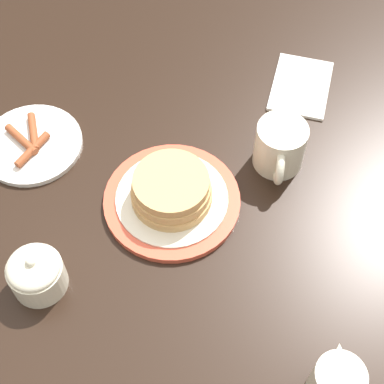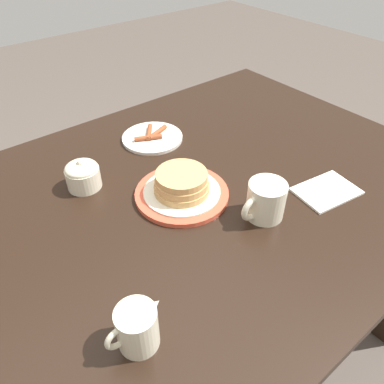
{
  "view_description": "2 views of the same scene",
  "coord_description": "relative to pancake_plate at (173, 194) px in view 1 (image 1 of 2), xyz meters",
  "views": [
    {
      "loc": [
        0.53,
        0.09,
        1.62
      ],
      "look_at": [
        0.0,
        0.03,
        0.8
      ],
      "focal_mm": 55.0,
      "sensor_mm": 36.0,
      "label": 1
    },
    {
      "loc": [
        0.43,
        0.57,
        1.37
      ],
      "look_at": [
        0.0,
        0.03,
        0.8
      ],
      "focal_mm": 35.0,
      "sensor_mm": 36.0,
      "label": 2
    }
  ],
  "objects": [
    {
      "name": "side_plate_bacon",
      "position": [
        -0.09,
        -0.27,
        -0.02
      ],
      "size": [
        0.18,
        0.18,
        0.02
      ],
      "color": "silver",
      "rests_on": "dining_table"
    },
    {
      "name": "coffee_mug",
      "position": [
        -0.1,
        0.17,
        0.02
      ],
      "size": [
        0.12,
        0.09,
        0.09
      ],
      "color": "beige",
      "rests_on": "dining_table"
    },
    {
      "name": "ground_plane",
      "position": [
        -0.01,
        -0.0,
        -0.8
      ],
      "size": [
        8.0,
        8.0,
        0.0
      ],
      "primitive_type": "plane",
      "color": "#51473F"
    },
    {
      "name": "pancake_plate",
      "position": [
        0.0,
        0.0,
        0.0
      ],
      "size": [
        0.23,
        0.23,
        0.07
      ],
      "color": "#DB5138",
      "rests_on": "dining_table"
    },
    {
      "name": "dining_table",
      "position": [
        -0.01,
        -0.0,
        -0.14
      ],
      "size": [
        1.42,
        0.98,
        0.77
      ],
      "color": "black",
      "rests_on": "ground_plane"
    },
    {
      "name": "creamer_pitcher",
      "position": [
        0.29,
        0.26,
        0.02
      ],
      "size": [
        0.11,
        0.07,
        0.09
      ],
      "color": "beige",
      "rests_on": "dining_table"
    },
    {
      "name": "sugar_bowl",
      "position": [
        0.17,
        -0.19,
        0.01
      ],
      "size": [
        0.09,
        0.09,
        0.08
      ],
      "color": "beige",
      "rests_on": "dining_table"
    },
    {
      "name": "napkin",
      "position": [
        -0.29,
        0.21,
        -0.02
      ],
      "size": [
        0.17,
        0.13,
        0.01
      ],
      "color": "silver",
      "rests_on": "dining_table"
    }
  ]
}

